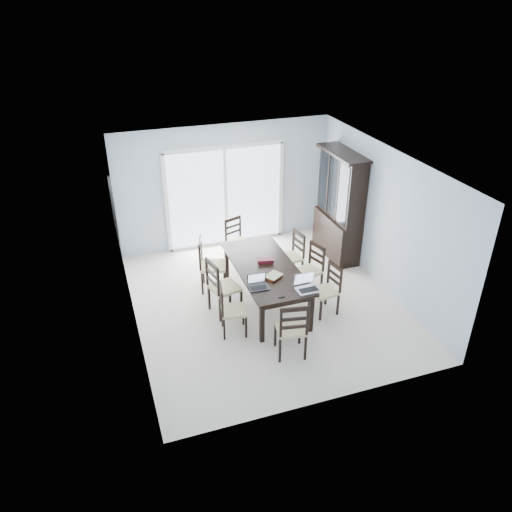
% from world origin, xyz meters
% --- Properties ---
extents(floor, '(5.00, 5.00, 0.00)m').
position_xyz_m(floor, '(0.00, 0.00, 0.00)').
color(floor, beige).
rests_on(floor, ground).
extents(ceiling, '(5.00, 5.00, 0.00)m').
position_xyz_m(ceiling, '(0.00, 0.00, 2.60)').
color(ceiling, white).
rests_on(ceiling, back_wall).
extents(back_wall, '(4.50, 0.02, 2.60)m').
position_xyz_m(back_wall, '(0.00, 2.50, 1.30)').
color(back_wall, '#ADBECF').
rests_on(back_wall, floor).
extents(wall_left, '(0.02, 5.00, 2.60)m').
position_xyz_m(wall_left, '(-2.25, 0.00, 1.30)').
color(wall_left, '#ADBECF').
rests_on(wall_left, floor).
extents(wall_right, '(0.02, 5.00, 2.60)m').
position_xyz_m(wall_right, '(2.25, 0.00, 1.30)').
color(wall_right, '#ADBECF').
rests_on(wall_right, floor).
extents(balcony, '(4.50, 2.00, 0.10)m').
position_xyz_m(balcony, '(0.00, 3.50, -0.05)').
color(balcony, gray).
rests_on(balcony, ground).
extents(railing, '(4.50, 0.06, 1.10)m').
position_xyz_m(railing, '(0.00, 4.50, 0.55)').
color(railing, '#99999E').
rests_on(railing, balcony).
extents(dining_table, '(1.00, 2.20, 0.75)m').
position_xyz_m(dining_table, '(0.00, 0.00, 0.67)').
color(dining_table, black).
rests_on(dining_table, floor).
extents(china_hutch, '(0.50, 1.38, 2.20)m').
position_xyz_m(china_hutch, '(2.02, 1.25, 1.07)').
color(china_hutch, black).
rests_on(china_hutch, floor).
extents(sliding_door, '(2.52, 0.05, 2.18)m').
position_xyz_m(sliding_door, '(0.00, 2.48, 1.09)').
color(sliding_door, silver).
rests_on(sliding_door, floor).
extents(chair_left_near, '(0.46, 0.45, 1.03)m').
position_xyz_m(chair_left_near, '(-0.85, -0.60, 0.55)').
color(chair_left_near, black).
rests_on(chair_left_near, floor).
extents(chair_left_mid, '(0.55, 0.54, 1.20)m').
position_xyz_m(chair_left_mid, '(-0.85, -0.04, 0.64)').
color(chair_left_mid, black).
rests_on(chair_left_mid, floor).
extents(chair_left_far, '(0.57, 0.56, 1.19)m').
position_xyz_m(chair_left_far, '(-0.84, 0.79, 0.63)').
color(chair_left_far, black).
rests_on(chair_left_far, floor).
extents(chair_right_near, '(0.46, 0.45, 1.04)m').
position_xyz_m(chair_right_near, '(0.94, -0.58, 0.55)').
color(chair_right_near, black).
rests_on(chair_right_near, floor).
extents(chair_right_mid, '(0.51, 0.51, 1.07)m').
position_xyz_m(chair_right_mid, '(0.94, 0.12, 0.57)').
color(chair_right_mid, black).
rests_on(chair_right_mid, floor).
extents(chair_right_far, '(0.48, 0.47, 1.08)m').
position_xyz_m(chair_right_far, '(0.81, 0.68, 0.57)').
color(chair_right_far, black).
rests_on(chair_right_far, floor).
extents(chair_end_near, '(0.50, 0.51, 1.14)m').
position_xyz_m(chair_end_near, '(-0.12, -1.49, 0.60)').
color(chair_end_near, black).
rests_on(chair_end_near, floor).
extents(chair_end_far, '(0.51, 0.52, 1.06)m').
position_xyz_m(chair_end_far, '(-0.03, 1.67, 0.56)').
color(chair_end_far, black).
rests_on(chair_end_far, floor).
extents(laptop_dark, '(0.33, 0.24, 0.22)m').
position_xyz_m(laptop_dark, '(-0.34, -0.61, 0.80)').
color(laptop_dark, black).
rests_on(laptop_dark, dining_table).
extents(laptop_silver, '(0.38, 0.27, 0.26)m').
position_xyz_m(laptop_silver, '(0.38, -0.92, 0.81)').
color(laptop_silver, '#B9B9BB').
rests_on(laptop_silver, dining_table).
extents(book_stack, '(0.35, 0.33, 0.05)m').
position_xyz_m(book_stack, '(-0.01, -0.38, 0.77)').
color(book_stack, '#992D13').
rests_on(book_stack, dining_table).
extents(cell_phone, '(0.11, 0.06, 0.01)m').
position_xyz_m(cell_phone, '(-0.09, -0.96, 0.76)').
color(cell_phone, black).
rests_on(cell_phone, dining_table).
extents(game_box, '(0.29, 0.19, 0.07)m').
position_xyz_m(game_box, '(0.04, 0.14, 0.78)').
color(game_box, '#4C0F1F').
rests_on(game_box, dining_table).
extents(hot_tub, '(1.75, 1.57, 0.88)m').
position_xyz_m(hot_tub, '(-0.80, 3.60, 0.44)').
color(hot_tub, maroon).
rests_on(hot_tub, balcony).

